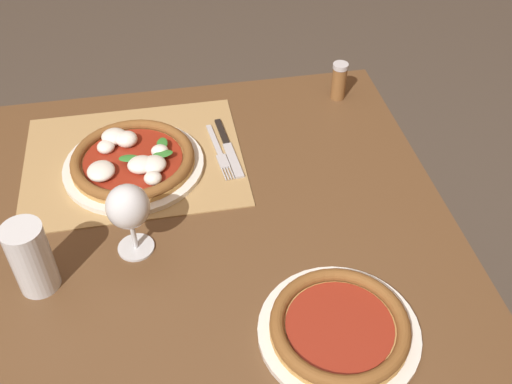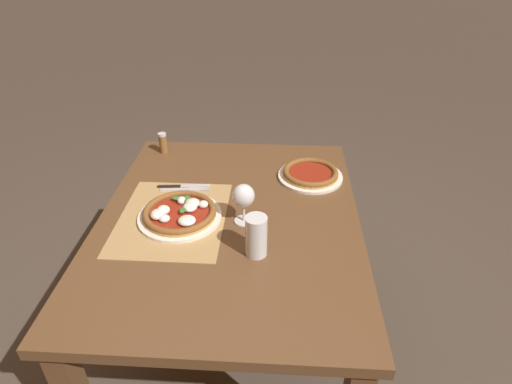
% 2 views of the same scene
% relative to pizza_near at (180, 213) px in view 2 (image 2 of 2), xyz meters
% --- Properties ---
extents(ground_plane, '(24.00, 24.00, 0.00)m').
position_rel_pizza_near_xyz_m(ground_plane, '(-0.02, 0.18, -0.76)').
color(ground_plane, '#473D33').
extents(dining_table, '(1.22, 0.96, 0.74)m').
position_rel_pizza_near_xyz_m(dining_table, '(-0.02, 0.18, -0.13)').
color(dining_table, brown).
rests_on(dining_table, ground).
extents(paper_placemat, '(0.48, 0.39, 0.00)m').
position_rel_pizza_near_xyz_m(paper_placemat, '(-0.00, -0.03, -0.02)').
color(paper_placemat, '#A88451').
rests_on(paper_placemat, dining_table).
extents(pizza_near, '(0.31, 0.31, 0.05)m').
position_rel_pizza_near_xyz_m(pizza_near, '(0.00, 0.00, 0.00)').
color(pizza_near, silver).
rests_on(pizza_near, paper_placemat).
extents(pizza_far, '(0.27, 0.27, 0.04)m').
position_rel_pizza_near_xyz_m(pizza_far, '(-0.32, 0.49, -0.01)').
color(pizza_far, silver).
rests_on(pizza_far, dining_table).
extents(wine_glass, '(0.08, 0.08, 0.16)m').
position_rel_pizza_near_xyz_m(wine_glass, '(0.00, 0.24, 0.08)').
color(wine_glass, silver).
rests_on(wine_glass, dining_table).
extents(pint_glass, '(0.07, 0.07, 0.15)m').
position_rel_pizza_near_xyz_m(pint_glass, '(0.18, 0.29, 0.05)').
color(pint_glass, silver).
rests_on(pint_glass, dining_table).
extents(fork, '(0.04, 0.20, 0.00)m').
position_rel_pizza_near_xyz_m(fork, '(-0.19, -0.02, -0.02)').
color(fork, '#B7B7BC').
rests_on(fork, paper_placemat).
extents(knife, '(0.04, 0.22, 0.01)m').
position_rel_pizza_near_xyz_m(knife, '(-0.21, -0.03, -0.02)').
color(knife, black).
rests_on(knife, paper_placemat).
extents(pepper_shaker, '(0.04, 0.04, 0.10)m').
position_rel_pizza_near_xyz_m(pepper_shaker, '(-0.52, -0.19, 0.03)').
color(pepper_shaker, brown).
rests_on(pepper_shaker, dining_table).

